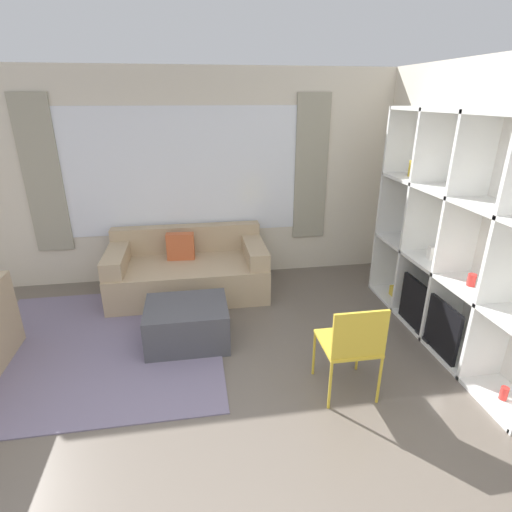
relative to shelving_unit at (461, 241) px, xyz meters
The scene contains 8 objects.
ground_plane 3.11m from the shelving_unit, 152.32° to the right, with size 16.00×16.00×0.00m, color #665B51.
wall_back 3.31m from the shelving_unit, 141.51° to the left, with size 6.71×0.11×2.70m.
wall_right 0.47m from the shelving_unit, 57.82° to the left, with size 0.07×4.57×2.70m, color beige.
area_rug 3.68m from the shelving_unit, behind, with size 2.38×2.32×0.01m, color slate.
shelving_unit is the anchor object (origin of this frame).
couch_main 3.10m from the shelving_unit, 149.69° to the left, with size 1.92×0.99×0.78m.
ottoman 2.78m from the shelving_unit, behind, with size 0.82×0.65×0.42m.
folding_chair 1.55m from the shelving_unit, 153.47° to the right, with size 0.44×0.46×0.86m.
Camera 1 is at (0.10, -1.84, 2.35)m, focal length 28.00 mm.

